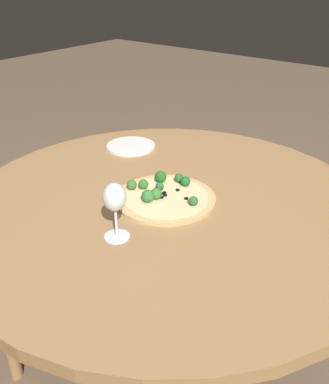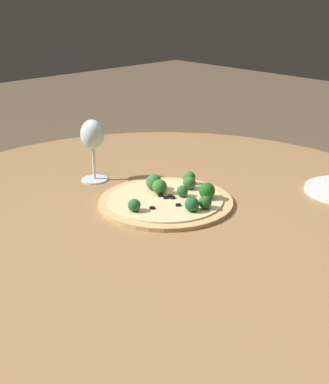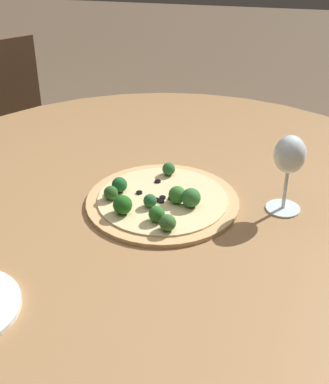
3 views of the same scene
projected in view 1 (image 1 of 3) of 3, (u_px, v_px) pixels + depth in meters
ground_plane at (167, 360)px, 1.79m from camera, size 12.00×12.00×0.00m
dining_table at (168, 214)px, 1.45m from camera, size 1.39×1.39×0.77m
pizza at (163, 196)px, 1.43m from camera, size 0.34×0.34×0.06m
wine_glass at (115, 200)px, 1.17m from camera, size 0.07×0.07×0.17m
plate_near at (131, 146)px, 1.83m from camera, size 0.21×0.21×0.01m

